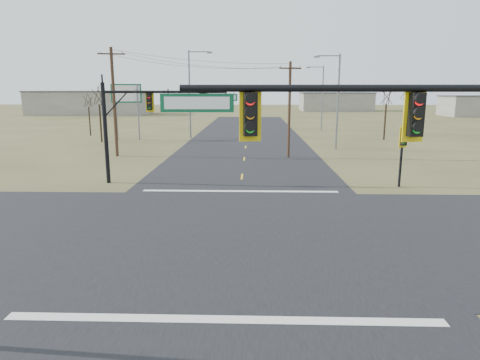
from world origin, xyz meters
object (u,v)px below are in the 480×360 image
object	(u,v)px
mast_arm_near	(422,140)
mast_arm_far	(151,111)
pedestal_signal_ne	(403,142)
utility_pole_near	(289,108)
bare_tree_b	(88,100)
bare_tree_d	(406,92)
streetlight_a	(336,97)
bare_tree_a	(99,95)
streetlight_c	(191,90)
bare_tree_c	(387,95)
streetlight_b	(321,94)
utility_pole_far	(114,101)
highway_sign	(127,101)

from	to	relation	value
mast_arm_near	mast_arm_far	distance (m)	20.40
pedestal_signal_ne	utility_pole_near	xyz separation A→B (m)	(-6.19, 12.08, 1.58)
mast_arm_far	utility_pole_near	world-z (taller)	utility_pole_near
bare_tree_b	bare_tree_d	bearing A→B (deg)	3.88
streetlight_a	bare_tree_a	xyz separation A→B (m)	(-26.56, 5.95, 0.08)
streetlight_c	bare_tree_b	size ratio (longest dim) A/B	1.83
bare_tree_c	bare_tree_d	xyz separation A→B (m)	(4.61, 6.73, 0.38)
mast_arm_far	streetlight_b	bearing A→B (deg)	67.52
utility_pole_far	streetlight_a	xyz separation A→B (m)	(21.24, 5.04, 0.30)
mast_arm_near	streetlight_c	world-z (taller)	streetlight_c
mast_arm_near	streetlight_c	xyz separation A→B (m)	(-11.89, 44.30, 1.18)
bare_tree_c	streetlight_c	bearing A→B (deg)	177.47
mast_arm_far	streetlight_a	world-z (taller)	streetlight_a
utility_pole_near	streetlight_c	distance (m)	19.23
pedestal_signal_ne	bare_tree_c	size ratio (longest dim) A/B	0.56
bare_tree_c	utility_pole_near	bearing A→B (deg)	-131.92
pedestal_signal_ne	bare_tree_d	bearing A→B (deg)	51.63
streetlight_a	utility_pole_far	bearing A→B (deg)	-142.85
utility_pole_far	streetlight_a	world-z (taller)	utility_pole_far
utility_pole_far	bare_tree_a	bearing A→B (deg)	115.84
highway_sign	bare_tree_b	size ratio (longest dim) A/B	1.15
bare_tree_b	pedestal_signal_ne	bearing A→B (deg)	-43.96
streetlight_a	bare_tree_d	bearing A→B (deg)	75.59
streetlight_b	streetlight_c	size ratio (longest dim) A/B	0.88
utility_pole_far	bare_tree_a	size ratio (longest dim) A/B	1.42
mast_arm_near	bare_tree_d	world-z (taller)	bare_tree_d
streetlight_a	highway_sign	bearing A→B (deg)	-174.86
mast_arm_far	bare_tree_a	bearing A→B (deg)	118.25
streetlight_b	bare_tree_a	world-z (taller)	streetlight_b
bare_tree_b	bare_tree_c	size ratio (longest dim) A/B	0.85
mast_arm_far	bare_tree_d	xyz separation A→B (m)	(27.59, 32.60, 1.07)
streetlight_c	utility_pole_near	bearing A→B (deg)	-53.37
highway_sign	bare_tree_d	distance (m)	37.29
mast_arm_far	streetlight_a	distance (m)	22.50
utility_pole_far	bare_tree_c	size ratio (longest dim) A/B	1.41
highway_sign	bare_tree_a	xyz separation A→B (m)	(-2.64, -2.14, 0.74)
mast_arm_far	utility_pole_far	bearing A→B (deg)	119.25
streetlight_a	bare_tree_b	distance (m)	33.21
pedestal_signal_ne	streetlight_a	world-z (taller)	streetlight_a
utility_pole_near	bare_tree_d	xyz separation A→B (m)	(17.70, 21.30, 1.37)
streetlight_c	mast_arm_far	bearing A→B (deg)	-86.16
mast_arm_far	bare_tree_b	size ratio (longest dim) A/B	1.48
mast_arm_near	pedestal_signal_ne	bearing A→B (deg)	61.75
streetlight_c	mast_arm_near	bearing A→B (deg)	-73.62
bare_tree_c	bare_tree_d	bearing A→B (deg)	55.58
utility_pole_near	streetlight_a	world-z (taller)	streetlight_a
streetlight_a	bare_tree_c	distance (m)	12.12
streetlight_b	bare_tree_a	bearing A→B (deg)	-150.47
streetlight_c	bare_tree_b	xyz separation A→B (m)	(-14.32, 2.74, -1.37)
utility_pole_far	streetlight_b	size ratio (longest dim) A/B	1.03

